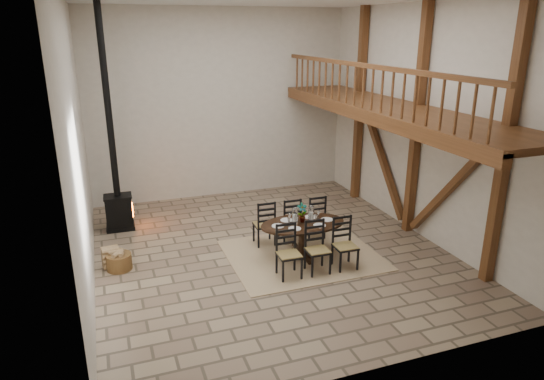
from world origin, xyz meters
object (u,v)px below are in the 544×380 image
object	(u,v)px
dining_table	(303,238)
wood_stove	(116,182)
log_stack	(111,257)
log_basket	(119,261)

from	to	relation	value
dining_table	wood_stove	xyz separation A→B (m)	(-3.44, 2.74, 0.75)
dining_table	log_stack	distance (m)	3.81
log_basket	dining_table	bearing A→B (deg)	-10.17
dining_table	log_basket	distance (m)	3.64
wood_stove	log_basket	world-z (taller)	wood_stove
log_basket	wood_stove	bearing A→B (deg)	86.25
log_basket	log_stack	size ratio (longest dim) A/B	1.10
dining_table	log_basket	size ratio (longest dim) A/B	4.12
dining_table	wood_stove	bearing A→B (deg)	142.80
dining_table	log_stack	size ratio (longest dim) A/B	4.53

